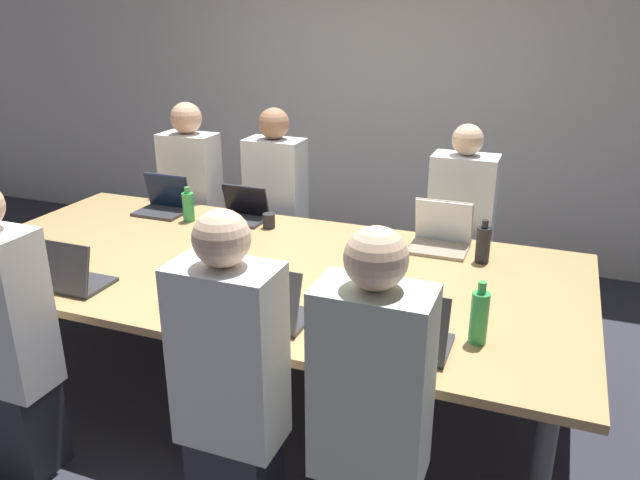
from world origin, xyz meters
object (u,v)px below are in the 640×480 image
bottle_far_left (188,206)px  laptop_far_midleft (243,210)px  person_near_midright (230,388)px  person_near_left (4,340)px  laptop_near_midright (269,308)px  stapler (204,256)px  cup_near_left (32,266)px  laptop_far_left (164,201)px  laptop_near_left (67,275)px  bottle_far_right (483,244)px  laptop_near_right (409,335)px  bottle_near_right (479,317)px  person_near_right (371,418)px  cup_far_midleft (269,221)px  person_far_left (192,200)px  person_far_right (460,235)px  laptop_far_right (441,235)px  person_far_midleft (276,209)px

bottle_far_left → laptop_far_midleft: bearing=24.3°
person_near_midright → person_near_left: bearing=1.7°
laptop_near_midright → stapler: bearing=-39.1°
cup_near_left → laptop_far_left: bearing=87.8°
laptop_far_midleft → laptop_near_left: (-0.31, -1.24, 0.01)m
person_near_left → laptop_near_left: bearing=-87.5°
cup_near_left → bottle_far_right: bottle_far_right is taller
laptop_far_left → laptop_near_right: bearing=-31.1°
bottle_near_right → bottle_far_right: (-0.10, 0.88, -0.01)m
person_near_right → cup_far_midleft: person_near_right is taller
person_far_left → person_far_right: 1.96m
laptop_near_right → bottle_near_right: (0.24, 0.18, 0.04)m
person_far_left → person_near_midright: 2.47m
laptop_near_right → person_far_left: 2.58m
person_near_midright → laptop_far_right: size_ratio=4.21×
bottle_near_right → bottle_far_left: bottle_near_right is taller
person_far_left → person_near_midright: bearing=-54.7°
person_near_left → laptop_far_right: bearing=-134.0°
bottle_far_left → person_near_midright: 1.87m
cup_far_midleft → laptop_far_right: laptop_far_right is taller
stapler → laptop_near_right: bearing=-36.2°
person_far_left → laptop_near_left: bearing=-79.1°
laptop_far_left → person_far_right: (1.90, 0.45, -0.14)m
laptop_far_right → stapler: (-1.17, -0.66, -0.05)m
person_near_midright → laptop_far_right: bearing=-106.8°
person_near_right → bottle_near_right: (0.28, 0.58, 0.17)m
bottle_near_right → person_far_midleft: bearing=137.5°
person_far_left → person_far_midleft: size_ratio=1.01×
person_near_right → person_far_right: 2.03m
person_far_left → bottle_far_right: (2.16, -0.54, 0.15)m
person_far_right → person_near_midright: bearing=-104.5°
person_near_right → laptop_far_right: person_near_right is taller
laptop_near_right → laptop_far_midleft: size_ratio=1.03×
bottle_near_right → laptop_far_left: (-2.21, 1.00, -0.04)m
person_near_right → bottle_far_right: 1.48m
laptop_near_right → bottle_near_right: laptop_near_right is taller
bottle_far_left → laptop_far_midleft: size_ratio=0.73×
person_far_left → bottle_far_left: 0.62m
laptop_far_left → stapler: bearing=-43.0°
stapler → laptop_far_left: bearing=123.8°
laptop_near_right → laptop_near_left: (-1.70, -0.02, -0.01)m
person_far_left → laptop_near_midright: bearing=-48.8°
cup_near_left → person_near_midright: size_ratio=0.07×
person_far_left → laptop_near_left: (0.31, -1.62, 0.12)m
bottle_near_right → person_far_left: (-2.26, 1.42, -0.16)m
person_near_left → laptop_near_midright: (1.06, 0.46, 0.13)m
laptop_near_right → person_near_right: 0.42m
laptop_far_midleft → laptop_far_right: size_ratio=0.94×
laptop_far_left → laptop_far_right: laptop_far_right is taller
cup_far_midleft → person_far_right: size_ratio=0.07×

